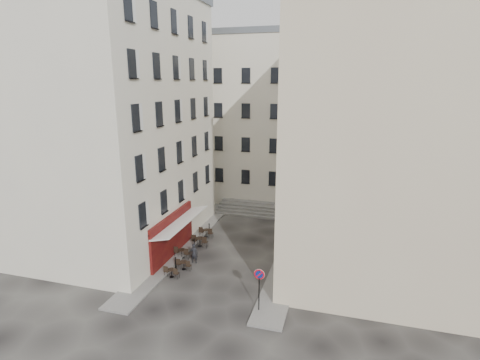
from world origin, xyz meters
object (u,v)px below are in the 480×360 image
(bistro_table_a, at_px, (172,272))
(pedestrian, at_px, (194,253))
(bistro_table_b, at_px, (184,265))
(no_parking_sign, at_px, (259,282))

(bistro_table_a, xyz_separation_m, pedestrian, (0.65, 2.52, 0.37))
(bistro_table_b, distance_m, pedestrian, 1.33)
(no_parking_sign, relative_size, bistro_table_a, 2.45)
(bistro_table_b, bearing_deg, pedestrian, 77.04)
(no_parking_sign, xyz_separation_m, pedestrian, (-6.17, 4.77, -1.19))
(bistro_table_a, bearing_deg, no_parking_sign, -18.31)
(pedestrian, bearing_deg, bistro_table_a, 70.00)
(bistro_table_b, bearing_deg, bistro_table_a, -106.04)
(no_parking_sign, height_order, pedestrian, no_parking_sign)
(bistro_table_a, height_order, pedestrian, pedestrian)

